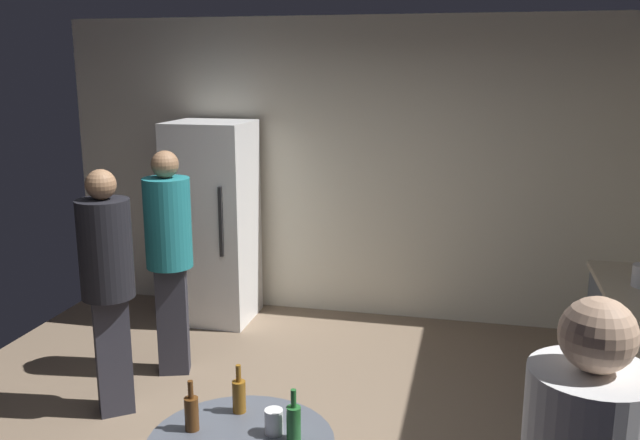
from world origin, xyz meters
TOP-DOWN VIEW (x-y plane):
  - wall_back at (0.00, 2.63)m, footprint 5.32×0.06m
  - refrigerator at (-1.14, 2.20)m, footprint 0.70×0.68m
  - beer_bottle_amber at (0.14, -0.69)m, footprint 0.06×0.06m
  - beer_bottle_brown at (-0.01, -0.89)m, footprint 0.06×0.06m
  - beer_bottle_green at (0.44, -0.86)m, footprint 0.06×0.06m
  - plastic_cup_white at (0.35, -0.83)m, footprint 0.08×0.08m
  - person_in_black_shirt at (-1.14, 0.40)m, footprint 0.48×0.48m
  - person_in_teal_shirt at (-1.02, 1.05)m, footprint 0.43×0.43m

SIDE VIEW (x-z plane):
  - plastic_cup_white at x=0.35m, z-range 0.73..0.85m
  - beer_bottle_amber at x=0.14m, z-range 0.70..0.93m
  - beer_bottle_brown at x=-0.01m, z-range 0.70..0.93m
  - beer_bottle_green at x=0.44m, z-range 0.70..0.93m
  - refrigerator at x=-1.14m, z-range 0.00..1.80m
  - person_in_black_shirt at x=-1.14m, z-range 0.14..1.79m
  - person_in_teal_shirt at x=-1.02m, z-range 0.14..1.84m
  - wall_back at x=0.00m, z-range 0.00..2.70m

